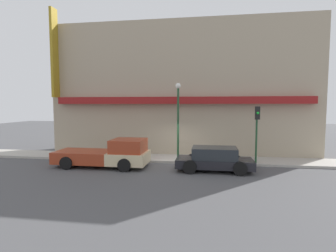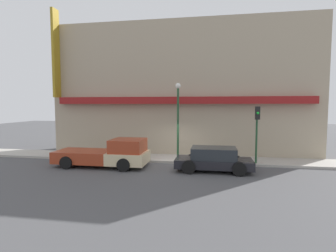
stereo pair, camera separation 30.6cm
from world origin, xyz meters
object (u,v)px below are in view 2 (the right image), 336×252
object	(u,v)px
fire_hydrant	(125,153)
traffic_light	(257,124)
parked_car	(214,159)
street_lamp	(178,111)
pickup_truck	(108,154)

from	to	relation	value
fire_hydrant	traffic_light	xyz separation A→B (m)	(8.58, -0.22, 2.10)
parked_car	traffic_light	xyz separation A→B (m)	(2.60, 1.74, 1.91)
street_lamp	traffic_light	size ratio (longest dim) A/B	1.43
fire_hydrant	street_lamp	size ratio (longest dim) A/B	0.13
traffic_light	street_lamp	bearing A→B (deg)	176.15
parked_car	fire_hydrant	world-z (taller)	parked_car
fire_hydrant	pickup_truck	bearing A→B (deg)	-101.71
pickup_truck	fire_hydrant	distance (m)	2.02
parked_car	fire_hydrant	size ratio (longest dim) A/B	6.40
parked_car	traffic_light	size ratio (longest dim) A/B	1.23
pickup_truck	parked_car	world-z (taller)	pickup_truck
parked_car	street_lamp	xyz separation A→B (m)	(-2.34, 2.07, 2.67)
parked_car	traffic_light	world-z (taller)	traffic_light
pickup_truck	street_lamp	size ratio (longest dim) A/B	1.13
fire_hydrant	traffic_light	world-z (taller)	traffic_light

